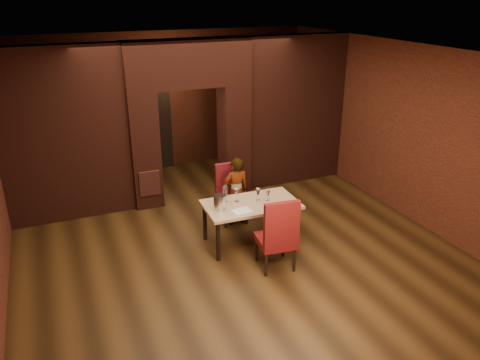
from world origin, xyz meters
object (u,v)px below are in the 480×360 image
object	(u,v)px
wine_bucket	(220,202)
person_seated	(236,191)
wine_glass_a	(237,195)
wine_glass_c	(268,195)
water_bottle	(225,193)
potted_plant	(262,202)
wine_glass_b	(258,194)
chair_near	(276,232)
dining_table	(251,223)
chair_far	(232,194)

from	to	relation	value
wine_bucket	person_seated	bearing A→B (deg)	51.57
wine_glass_a	wine_glass_c	size ratio (longest dim) A/B	1.27
water_bottle	potted_plant	bearing A→B (deg)	36.30
wine_glass_a	wine_glass_b	xyz separation A→B (m)	(0.36, -0.09, -0.01)
wine_glass_a	water_bottle	world-z (taller)	water_bottle
wine_glass_c	water_bottle	bearing A→B (deg)	161.74
chair_near	potted_plant	size ratio (longest dim) A/B	2.78
wine_glass_c	wine_bucket	world-z (taller)	wine_bucket
wine_glass_c	potted_plant	size ratio (longest dim) A/B	0.42
person_seated	wine_bucket	distance (m)	1.00
chair_near	dining_table	bearing A→B (deg)	-80.61
dining_table	chair_near	world-z (taller)	chair_near
person_seated	water_bottle	bearing A→B (deg)	55.41
wine_bucket	water_bottle	xyz separation A→B (m)	(0.19, 0.23, 0.03)
chair_near	water_bottle	bearing A→B (deg)	-61.64
wine_glass_b	water_bottle	distance (m)	0.56
wine_glass_a	water_bottle	bearing A→B (deg)	160.84
dining_table	wine_bucket	size ratio (longest dim) A/B	6.36
chair_far	water_bottle	distance (m)	0.83
person_seated	wine_glass_a	size ratio (longest dim) A/B	5.56
wine_bucket	water_bottle	world-z (taller)	water_bottle
chair_far	chair_near	world-z (taller)	chair_near
potted_plant	wine_bucket	bearing A→B (deg)	-140.97
wine_glass_c	chair_far	bearing A→B (deg)	109.26
chair_near	wine_glass_b	distance (m)	0.94
wine_glass_a	chair_far	bearing A→B (deg)	74.14
wine_glass_b	wine_glass_c	distance (m)	0.17
chair_near	potted_plant	distance (m)	1.97
dining_table	wine_glass_b	size ratio (longest dim) A/B	7.53
chair_far	wine_glass_c	xyz separation A→B (m)	(0.30, -0.87, 0.29)
wine_glass_b	water_bottle	world-z (taller)	water_bottle
chair_near	wine_bucket	world-z (taller)	chair_near
potted_plant	wine_glass_b	bearing A→B (deg)	-119.16
chair_far	wine_glass_a	bearing A→B (deg)	-104.00
chair_near	person_seated	distance (m)	1.58
dining_table	potted_plant	size ratio (longest dim) A/B	3.63
chair_near	water_bottle	xyz separation A→B (m)	(-0.42, 1.05, 0.29)
person_seated	wine_glass_a	world-z (taller)	person_seated
dining_table	water_bottle	bearing A→B (deg)	152.64
chair_far	wine_bucket	xyz separation A→B (m)	(-0.57, -0.87, 0.32)
dining_table	water_bottle	distance (m)	0.69
dining_table	potted_plant	xyz separation A→B (m)	(0.67, 0.99, -0.15)
chair_far	wine_bucket	world-z (taller)	chair_far
potted_plant	water_bottle	bearing A→B (deg)	-143.70
wine_glass_b	potted_plant	bearing A→B (deg)	60.84
potted_plant	chair_near	bearing A→B (deg)	-109.07
potted_plant	chair_far	bearing A→B (deg)	-169.00
chair_far	wine_glass_c	distance (m)	0.96
person_seated	wine_glass_a	bearing A→B (deg)	71.88
wine_glass_c	potted_plant	world-z (taller)	wine_glass_c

